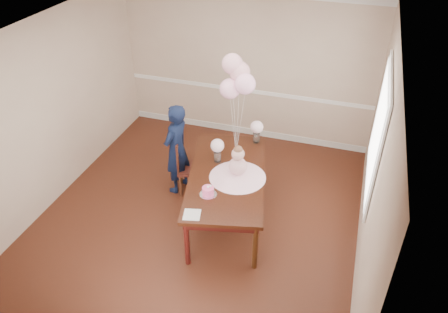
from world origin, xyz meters
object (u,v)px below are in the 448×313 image
Objects in this scene: birthday_cake at (208,191)px; woman at (176,149)px; dining_chair_seat at (191,168)px; dining_table_top at (227,176)px.

woman is (-0.83, 0.91, -0.09)m from birthday_cake.
birthday_cake is 0.10× the size of woman.
birthday_cake is at bearing -76.14° from dining_chair_seat.
dining_table_top is 13.33× the size of birthday_cake.
dining_table_top is 0.91m from dining_chair_seat.
dining_table_top is at bearing 76.12° from woman.
woman reaches higher than dining_table_top.
dining_table_top is 5.13× the size of dining_chair_seat.
birthday_cake is at bearing 52.84° from woman.
birthday_cake is 1.24m from woman.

